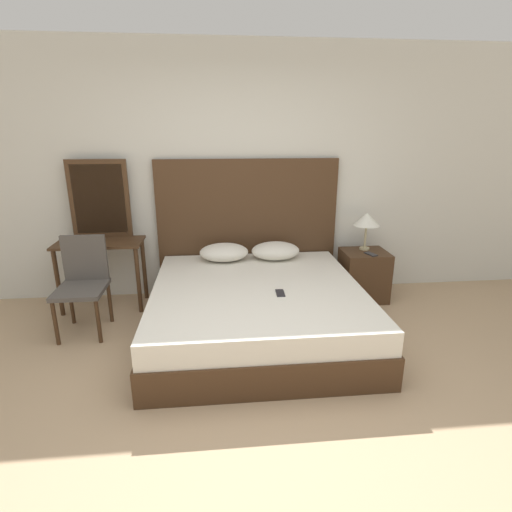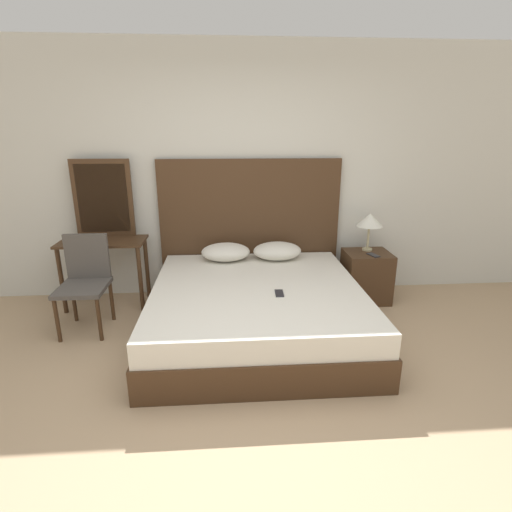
% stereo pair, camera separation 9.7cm
% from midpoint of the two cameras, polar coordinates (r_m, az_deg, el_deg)
% --- Properties ---
extents(ground_plane, '(16.00, 16.00, 0.00)m').
position_cam_midpoint_polar(ground_plane, '(2.84, 0.70, -22.36)').
color(ground_plane, tan).
extents(wall_back, '(10.00, 0.06, 2.70)m').
position_cam_midpoint_polar(wall_back, '(4.45, -1.73, 11.59)').
color(wall_back, silver).
rests_on(wall_back, ground_plane).
extents(bed, '(1.90, 1.98, 0.48)m').
position_cam_midpoint_polar(bed, '(3.70, 0.87, -7.72)').
color(bed, '#422B19').
rests_on(bed, ground_plane).
extents(headboard, '(1.99, 0.05, 1.52)m').
position_cam_midpoint_polar(headboard, '(4.48, -0.23, 3.99)').
color(headboard, '#422B19').
rests_on(headboard, ground_plane).
extents(pillow_left, '(0.52, 0.37, 0.19)m').
position_cam_midpoint_polar(pillow_left, '(4.27, -3.70, 0.57)').
color(pillow_left, silver).
rests_on(pillow_left, bed).
extents(pillow_right, '(0.52, 0.37, 0.19)m').
position_cam_midpoint_polar(pillow_right, '(4.31, 3.69, 0.73)').
color(pillow_right, silver).
rests_on(pillow_right, bed).
extents(phone_on_bed, '(0.07, 0.15, 0.01)m').
position_cam_midpoint_polar(phone_on_bed, '(3.44, 4.16, -5.33)').
color(phone_on_bed, '#232328').
rests_on(phone_on_bed, bed).
extents(nightstand, '(0.48, 0.43, 0.55)m').
position_cam_midpoint_polar(nightstand, '(4.57, 16.03, -2.81)').
color(nightstand, '#422B19').
rests_on(nightstand, ground_plane).
extents(table_lamp, '(0.28, 0.28, 0.41)m').
position_cam_midpoint_polar(table_lamp, '(4.49, 16.53, 4.85)').
color(table_lamp, tan).
rests_on(table_lamp, nightstand).
extents(phone_on_nightstand, '(0.11, 0.16, 0.01)m').
position_cam_midpoint_polar(phone_on_nightstand, '(4.40, 17.02, 0.13)').
color(phone_on_nightstand, '#232328').
rests_on(phone_on_nightstand, nightstand).
extents(vanity_desk, '(0.87, 0.44, 0.72)m').
position_cam_midpoint_polar(vanity_desk, '(4.45, -20.34, 0.33)').
color(vanity_desk, '#422B19').
rests_on(vanity_desk, ground_plane).
extents(vanity_mirror, '(0.61, 0.03, 0.81)m').
position_cam_midpoint_polar(vanity_mirror, '(4.51, -20.43, 7.72)').
color(vanity_mirror, '#422B19').
rests_on(vanity_mirror, vanity_desk).
extents(chair, '(0.42, 0.47, 0.89)m').
position_cam_midpoint_polar(chair, '(4.04, -22.60, -2.84)').
color(chair, '#4C4742').
rests_on(chair, ground_plane).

